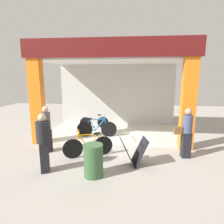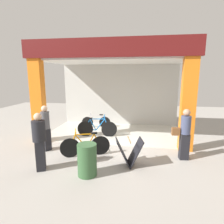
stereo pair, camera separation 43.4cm
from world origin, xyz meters
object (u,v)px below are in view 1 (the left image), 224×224
at_px(pedestrian_1, 44,142).
at_px(pedestrian_2, 186,133).
at_px(bicycle_parked_0, 88,146).
at_px(sandwich_board_sign, 133,152).
at_px(trash_bin, 93,160).
at_px(bicycle_inside_0, 97,128).
at_px(bicycle_inside_1, 94,122).
at_px(pedestrian_0, 47,129).

relative_size(pedestrian_1, pedestrian_2, 1.01).
relative_size(bicycle_parked_0, sandwich_board_sign, 1.75).
xyz_separation_m(bicycle_parked_0, trash_bin, (0.41, -1.19, 0.08)).
distance_m(pedestrian_1, trash_bin, 1.47).
bearing_deg(pedestrian_1, bicycle_inside_0, 74.04).
distance_m(bicycle_inside_1, pedestrian_0, 3.35).
distance_m(bicycle_inside_1, bicycle_parked_0, 3.44).
relative_size(bicycle_inside_1, pedestrian_1, 0.87).
height_order(bicycle_inside_0, bicycle_parked_0, bicycle_inside_0).
xyz_separation_m(bicycle_parked_0, pedestrian_2, (3.17, 0.27, 0.48)).
bearing_deg(bicycle_inside_1, bicycle_inside_0, -74.76).
bearing_deg(bicycle_inside_0, pedestrian_1, -105.96).
bearing_deg(pedestrian_2, trash_bin, -152.04).
relative_size(pedestrian_1, trash_bin, 1.88).
xyz_separation_m(bicycle_inside_1, bicycle_parked_0, (0.47, -3.41, 0.04)).
relative_size(bicycle_inside_1, trash_bin, 1.63).
height_order(pedestrian_0, pedestrian_1, pedestrian_1).
xyz_separation_m(bicycle_parked_0, pedestrian_1, (-0.99, -1.09, 0.50)).
height_order(bicycle_inside_0, trash_bin, bicycle_inside_0).
bearing_deg(pedestrian_2, sandwich_board_sign, -157.30).
bearing_deg(pedestrian_2, bicycle_inside_1, 139.23).
bearing_deg(trash_bin, pedestrian_1, 175.80).
distance_m(bicycle_inside_0, sandwich_board_sign, 2.93).
relative_size(pedestrian_0, pedestrian_1, 0.98).
bearing_deg(bicycle_inside_0, bicycle_inside_1, 105.24).
bearing_deg(bicycle_inside_0, sandwich_board_sign, -57.60).
bearing_deg(sandwich_board_sign, pedestrian_0, 166.67).
xyz_separation_m(bicycle_inside_0, sandwich_board_sign, (1.57, -2.48, 0.03)).
relative_size(bicycle_inside_0, pedestrian_2, 1.06).
relative_size(sandwich_board_sign, trash_bin, 1.01).
distance_m(pedestrian_1, pedestrian_2, 4.38).
xyz_separation_m(bicycle_inside_0, pedestrian_0, (-1.44, -1.76, 0.45)).
relative_size(pedestrian_0, trash_bin, 1.84).
bearing_deg(pedestrian_0, bicycle_inside_0, 50.73).
relative_size(bicycle_inside_0, pedestrian_0, 1.07).
bearing_deg(pedestrian_1, bicycle_inside_1, 83.37).
distance_m(bicycle_inside_1, pedestrian_2, 4.83).
height_order(bicycle_inside_1, pedestrian_2, pedestrian_2).
bearing_deg(pedestrian_1, trash_bin, -4.20).
bearing_deg(bicycle_inside_0, bicycle_parked_0, -87.26).
distance_m(bicycle_inside_0, bicycle_parked_0, 2.04).
bearing_deg(sandwich_board_sign, pedestrian_1, -165.15).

